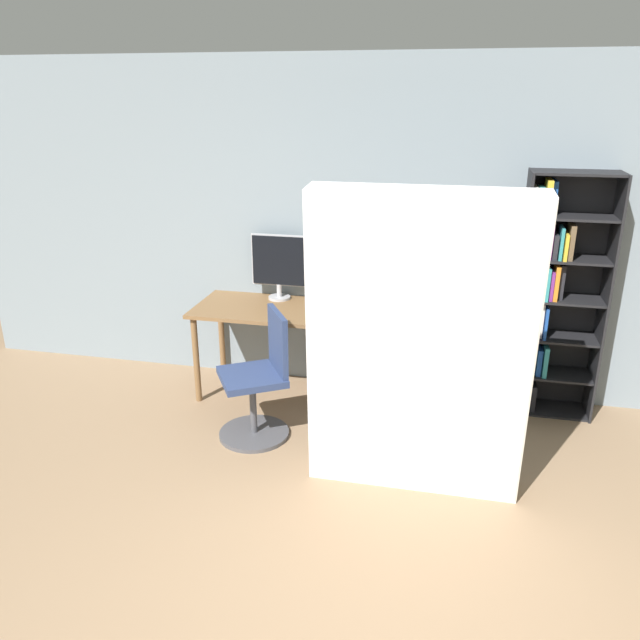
{
  "coord_description": "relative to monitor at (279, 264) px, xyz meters",
  "views": [
    {
      "loc": [
        0.33,
        -2.02,
        2.41
      ],
      "look_at": [
        -0.48,
        1.6,
        1.05
      ],
      "focal_mm": 35.0,
      "sensor_mm": 36.0,
      "label": 1
    }
  ],
  "objects": [
    {
      "name": "monitor",
      "position": [
        0.0,
        0.0,
        0.0
      ],
      "size": [
        0.47,
        0.19,
        0.55
      ],
      "color": "#B7B7BC",
      "rests_on": "desk"
    },
    {
      "name": "office_chair",
      "position": [
        0.11,
        -0.92,
        -0.68
      ],
      "size": [
        0.61,
        0.61,
        0.95
      ],
      "color": "#4C4C51",
      "rests_on": "ground"
    },
    {
      "name": "desk",
      "position": [
        -0.01,
        -0.23,
        -0.41
      ],
      "size": [
        1.22,
        0.69,
        0.76
      ],
      "color": "brown",
      "rests_on": "ground"
    },
    {
      "name": "wall_back",
      "position": [
        1.1,
        0.14,
        0.28
      ],
      "size": [
        8.0,
        0.06,
        2.7
      ],
      "color": "gray",
      "rests_on": "ground"
    },
    {
      "name": "bookshelf",
      "position": [
        2.15,
        -0.04,
        -0.14
      ],
      "size": [
        0.64,
        0.34,
        1.88
      ],
      "color": "black",
      "rests_on": "ground"
    },
    {
      "name": "mattress_near",
      "position": [
        1.26,
        -1.33,
        -0.11
      ],
      "size": [
        1.32,
        0.36,
        1.93
      ],
      "color": "silver",
      "rests_on": "ground"
    }
  ]
}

